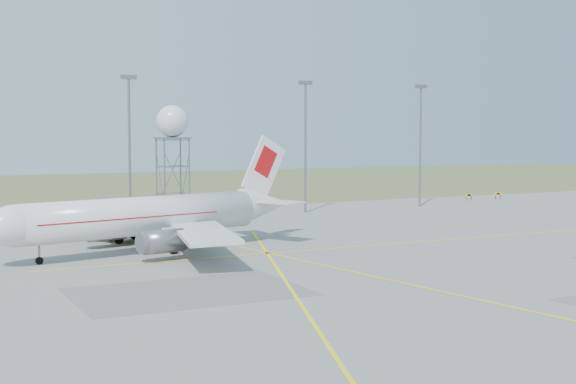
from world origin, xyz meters
TOP-DOWN VIEW (x-y plane):
  - ground at (0.00, 0.00)m, footprint 400.00×400.00m
  - grass_strip at (0.00, 140.00)m, footprint 400.00×120.00m
  - mast_b at (-10.00, 66.00)m, footprint 2.20×0.50m
  - mast_c at (18.00, 66.00)m, footprint 2.20×0.50m
  - mast_d at (40.00, 66.00)m, footprint 2.20×0.50m
  - taxi_sign_near at (55.60, 72.00)m, footprint 1.60×0.17m
  - taxi_sign_far at (62.60, 72.00)m, footprint 1.60×0.17m
  - airliner_main at (-16.64, 36.63)m, footprint 35.61×33.98m
  - radar_tower at (-4.58, 63.42)m, footprint 4.51×4.51m
  - fire_truck at (-14.62, 45.90)m, footprint 8.32×3.82m

SIDE VIEW (x-z plane):
  - ground at x=0.00m, z-range 0.00..0.00m
  - grass_strip at x=0.00m, z-range 0.00..0.03m
  - taxi_sign_near at x=55.60m, z-range 0.29..1.49m
  - taxi_sign_far at x=62.60m, z-range 0.29..1.49m
  - fire_truck at x=-14.62m, z-range -0.06..3.18m
  - airliner_main at x=-16.64m, z-range -2.36..9.85m
  - radar_tower at x=-4.58m, z-range 1.00..17.32m
  - mast_b at x=-10.00m, z-range 1.82..22.32m
  - mast_c at x=18.00m, z-range 1.82..22.32m
  - mast_d at x=40.00m, z-range 1.82..22.32m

